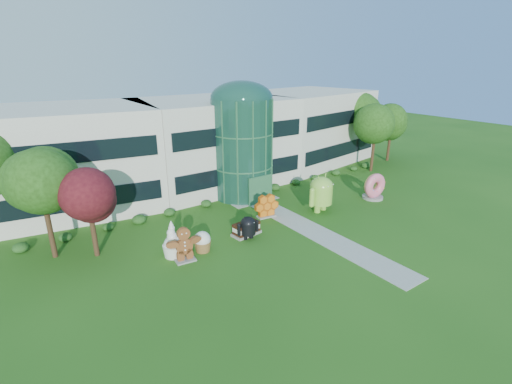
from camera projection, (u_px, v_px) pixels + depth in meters
ground at (326, 238)px, 29.32m from camera, size 140.00×140.00×0.00m
building at (213, 141)px, 41.59m from camera, size 46.00×15.00×9.30m
atrium at (242, 149)px, 36.89m from camera, size 6.00×6.00×9.80m
walkway at (309, 228)px, 30.85m from camera, size 2.40×20.00×0.04m
tree_red at (91, 217)px, 25.68m from camera, size 4.00×4.00×6.00m
trees_backdrop at (237, 154)px, 37.90m from camera, size 52.00×8.00×8.40m
android_green at (321, 191)px, 33.86m from camera, size 3.79×2.88×3.87m
android_black at (248, 226)px, 28.80m from camera, size 2.02×1.46×2.17m
donut at (374, 186)px, 37.12m from camera, size 2.68×1.47×2.68m
gingerbread at (184, 244)px, 25.56m from camera, size 2.88×1.38×2.57m
ice_cream_sandwich at (246, 229)px, 29.65m from camera, size 2.46×1.45×1.04m
honeycomb at (266, 207)px, 32.85m from camera, size 2.54×1.16×1.92m
froyo at (172, 239)px, 26.13m from camera, size 1.79×1.79×2.72m
cupcake at (203, 241)px, 27.02m from camera, size 1.44×1.44×1.56m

